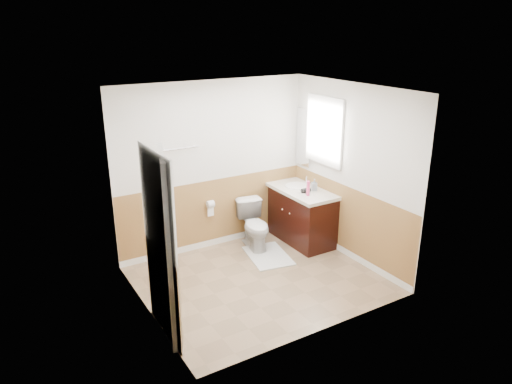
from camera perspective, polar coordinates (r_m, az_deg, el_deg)
floor at (r=6.47m, az=0.39°, el=-10.44°), size 3.00×3.00×0.00m
ceiling at (r=5.66m, az=0.45°, el=12.09°), size 3.00×3.00×0.00m
wall_back at (r=7.04m, az=-5.12°, el=3.06°), size 3.00×0.00×3.00m
wall_front at (r=4.96m, az=8.29°, el=-4.20°), size 3.00×0.00×3.00m
wall_left at (r=5.37m, az=-13.39°, el=-2.67°), size 0.00×3.00×3.00m
wall_right at (r=6.81m, az=11.25°, el=2.21°), size 0.00×3.00×3.00m
wainscot_back at (r=7.27m, az=-4.90°, el=-2.64°), size 3.00×0.00×3.00m
wainscot_front at (r=5.31m, az=7.81°, el=-11.59°), size 3.00×0.00×3.00m
wainscot_left at (r=5.69m, az=-12.68°, el=-9.67°), size 0.00×2.60×2.60m
wainscot_right at (r=7.06m, az=10.78°, el=-3.63°), size 0.00×2.60×2.60m
toilet at (r=7.22m, az=-0.15°, el=-4.01°), size 0.52×0.76×0.71m
bath_mat at (r=7.07m, az=1.44°, el=-7.61°), size 0.69×0.89×0.02m
vanity_cabinet at (r=7.45m, az=5.49°, el=-2.95°), size 0.55×1.10×0.80m
vanity_knob_left at (r=7.15m, az=4.06°, el=-2.58°), size 0.03×0.03×0.03m
vanity_knob_right at (r=7.30m, az=3.16°, el=-2.08°), size 0.03×0.03×0.03m
countertop at (r=7.29m, az=5.53°, el=0.12°), size 0.60×1.15×0.05m
sink_basin at (r=7.40m, az=4.92°, el=0.72°), size 0.36×0.36×0.02m
faucet at (r=7.48m, az=6.05°, el=1.38°), size 0.02×0.02×0.14m
lotion_bottle at (r=7.00m, az=6.23°, el=0.44°), size 0.05×0.05×0.22m
soap_dispenser at (r=7.24m, az=6.95°, el=0.88°), size 0.11×0.11×0.18m
hair_dryer_body at (r=7.14m, az=5.95°, el=0.21°), size 0.14×0.07×0.07m
hair_dryer_handle at (r=7.14m, az=5.75°, el=-0.06°), size 0.03×0.03×0.07m
mirror_panel at (r=7.54m, az=5.67°, el=6.50°), size 0.02×0.35×0.90m
window_frame at (r=7.10m, az=8.16°, el=7.25°), size 0.04×0.80×1.00m
window_glass at (r=7.11m, az=8.26°, el=7.26°), size 0.01×0.70×0.90m
door at (r=5.10m, az=-10.51°, el=-6.51°), size 0.29×0.78×2.04m
door_frame at (r=5.07m, az=-11.33°, el=-6.58°), size 0.02×0.92×2.10m
door_knob at (r=5.43m, az=-11.13°, el=-5.71°), size 0.06×0.06×0.06m
towel_bar at (r=6.69m, az=-9.26°, el=5.12°), size 0.62×0.02×0.02m
tp_holder_bar at (r=7.11m, az=-5.45°, el=-1.46°), size 0.14×0.02×0.02m
tp_roll at (r=7.11m, az=-5.45°, el=-1.46°), size 0.10×0.11×0.11m
tp_sheet at (r=7.15m, az=-5.43°, el=-2.28°), size 0.10×0.01×0.16m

